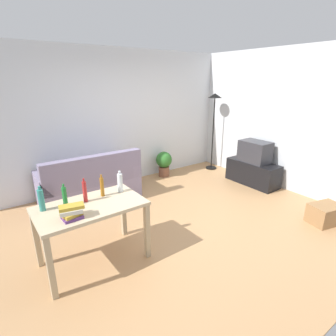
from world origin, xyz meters
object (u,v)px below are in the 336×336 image
object	(u,v)px
potted_plant	(164,162)
bottle_red	(85,191)
desk	(91,213)
bottle_clear	(120,183)
bottle_green	(65,197)
couch	(91,185)
book_stack	(71,212)
bottle_amber	(102,187)
tv	(255,152)
storage_box	(325,214)
tv_stand	(253,173)
torchiere_lamp	(214,111)
bottle_tall	(41,200)

from	to	relation	value
potted_plant	bottle_red	bearing A→B (deg)	-142.27
desk	bottle_clear	bearing A→B (deg)	15.95
potted_plant	bottle_green	distance (m)	3.25
couch	book_stack	size ratio (longest dim) A/B	6.42
bottle_amber	bottle_green	bearing A→B (deg)	-177.71
bottle_green	bottle_clear	xyz separation A→B (m)	(0.68, 0.01, 0.01)
bottle_red	bottle_amber	bearing A→B (deg)	8.35
tv	storage_box	world-z (taller)	tv
tv	bottle_clear	xyz separation A→B (m)	(-3.21, -0.36, 0.18)
bottle_amber	bottle_clear	distance (m)	0.24
tv_stand	desk	xyz separation A→B (m)	(-3.65, -0.50, 0.41)
bottle_clear	book_stack	world-z (taller)	bottle_clear
desk	bottle_green	size ratio (longest dim) A/B	4.55
torchiere_lamp	book_stack	size ratio (longest dim) A/B	6.85
tv	bottle_amber	distance (m)	3.47
desk	bottle_red	size ratio (longest dim) A/B	4.21
potted_plant	bottle_tall	bearing A→B (deg)	-147.76
couch	storage_box	xyz separation A→B (m)	(2.66, -2.85, -0.16)
bottle_tall	bottle_green	distance (m)	0.24
desk	potted_plant	bearing A→B (deg)	38.34
desk	book_stack	world-z (taller)	book_stack
bottle_green	book_stack	world-z (taller)	bottle_green
bottle_red	bottle_clear	distance (m)	0.46
bottle_clear	tv	bearing A→B (deg)	6.44
storage_box	bottle_green	distance (m)	3.77
tv	bottle_clear	world-z (taller)	bottle_clear
desk	bottle_red	xyz separation A→B (m)	(-0.01, 0.11, 0.24)
storage_box	tv_stand	bearing A→B (deg)	75.83
desk	torchiere_lamp	bearing A→B (deg)	24.12
bottle_tall	bottle_green	bearing A→B (deg)	-9.74
book_stack	potted_plant	bearing A→B (deg)	39.14
tv_stand	book_stack	world-z (taller)	book_stack
couch	bottle_red	distance (m)	1.75
bottle_green	bottle_red	world-z (taller)	bottle_red
couch	potted_plant	bearing A→B (deg)	-170.28
torchiere_lamp	bottle_tall	bearing A→B (deg)	-159.30
tv_stand	bottle_red	size ratio (longest dim) A/B	3.81
bottle_red	bottle_clear	size ratio (longest dim) A/B	1.04
storage_box	bottle_amber	xyz separation A→B (m)	(-3.01, 1.34, 0.73)
torchiere_lamp	tv_stand	bearing A→B (deg)	-90.00
tv	storage_box	distance (m)	1.83
bottle_green	tv_stand	bearing A→B (deg)	5.47
tv_stand	book_stack	xyz separation A→B (m)	(-3.91, -0.68, 0.59)
torchiere_lamp	potted_plant	world-z (taller)	torchiere_lamp
storage_box	torchiere_lamp	bearing A→B (deg)	81.67
bottle_tall	bottle_clear	world-z (taller)	bottle_tall
couch	tv	world-z (taller)	same
torchiere_lamp	desk	xyz separation A→B (m)	(-3.65, -1.73, -0.76)
potted_plant	bottle_clear	distance (m)	2.73
couch	bottle_red	size ratio (longest dim) A/B	5.88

